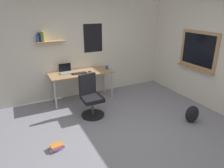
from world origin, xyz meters
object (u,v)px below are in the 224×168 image
object	(u,v)px
desk	(81,75)
coffee_mug	(107,67)
laptop	(66,71)
backpack	(192,114)
office_chair	(91,98)
computer_mouse	(90,72)
keyboard	(79,73)
book_stack_on_floor	(57,147)

from	to	relation	value
desk	coffee_mug	size ratio (longest dim) A/B	17.63
laptop	backpack	distance (m)	3.17
office_chair	computer_mouse	world-z (taller)	office_chair
keyboard	coffee_mug	distance (m)	0.79
backpack	book_stack_on_floor	xyz separation A→B (m)	(-2.82, 0.36, -0.14)
book_stack_on_floor	office_chair	bearing A→B (deg)	41.88
laptop	keyboard	xyz separation A→B (m)	(0.28, -0.23, -0.04)
office_chair	laptop	distance (m)	1.15
laptop	backpack	world-z (taller)	laptop
laptop	backpack	xyz separation A→B (m)	(2.09, -2.30, -0.62)
office_chair	coffee_mug	xyz separation A→B (m)	(0.80, 0.86, 0.39)
book_stack_on_floor	desk	bearing A→B (deg)	58.63
keyboard	computer_mouse	xyz separation A→B (m)	(0.28, 0.00, 0.01)
computer_mouse	office_chair	bearing A→B (deg)	-109.71
desk	keyboard	size ratio (longest dim) A/B	4.38
office_chair	backpack	size ratio (longest dim) A/B	2.54
keyboard	coffee_mug	size ratio (longest dim) A/B	4.02
backpack	coffee_mug	bearing A→B (deg)	115.59
computer_mouse	book_stack_on_floor	size ratio (longest dim) A/B	0.40
backpack	computer_mouse	bearing A→B (deg)	126.40
office_chair	coffee_mug	world-z (taller)	office_chair
laptop	backpack	bearing A→B (deg)	-47.75
keyboard	coffee_mug	xyz separation A→B (m)	(0.79, 0.05, 0.04)
coffee_mug	office_chair	bearing A→B (deg)	-132.91
desk	laptop	distance (m)	0.41
office_chair	laptop	bearing A→B (deg)	104.59
desk	office_chair	xyz separation A→B (m)	(-0.09, -0.89, -0.28)
backpack	office_chair	bearing A→B (deg)	145.33
desk	computer_mouse	bearing A→B (deg)	-21.74
keyboard	book_stack_on_floor	size ratio (longest dim) A/B	1.43
keyboard	book_stack_on_floor	xyz separation A→B (m)	(-1.01, -1.71, -0.72)
book_stack_on_floor	computer_mouse	bearing A→B (deg)	52.97
desk	book_stack_on_floor	distance (m)	2.19
office_chair	book_stack_on_floor	world-z (taller)	office_chair
office_chair	laptop	xyz separation A→B (m)	(-0.27, 1.04, 0.40)
desk	coffee_mug	world-z (taller)	coffee_mug
office_chair	backpack	distance (m)	2.23
desk	office_chair	size ratio (longest dim) A/B	1.71
desk	backpack	xyz separation A→B (m)	(1.73, -2.15, -0.50)
keyboard	book_stack_on_floor	world-z (taller)	keyboard
desk	office_chair	world-z (taller)	office_chair
office_chair	laptop	size ratio (longest dim) A/B	3.06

